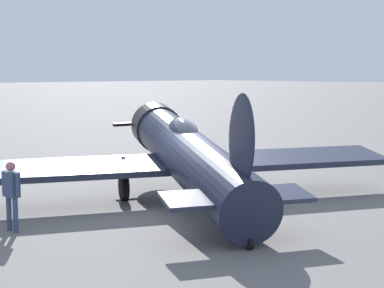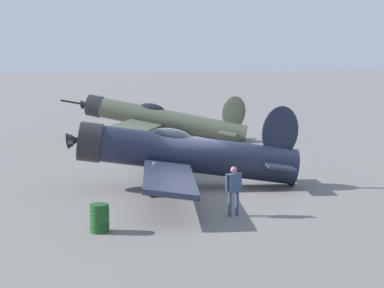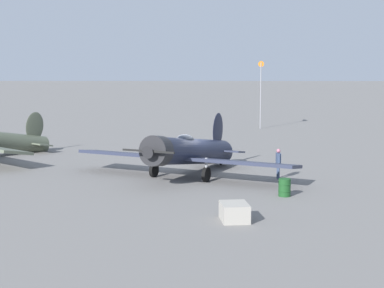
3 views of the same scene
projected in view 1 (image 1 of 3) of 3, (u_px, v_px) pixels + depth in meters
name	position (u px, v px, depth m)	size (l,w,h in m)	color
ground_plane	(192.00, 208.00, 16.58)	(400.00, 400.00, 0.00)	slate
airplane_foreground	(187.00, 156.00, 16.88)	(12.63, 9.26, 3.42)	#1E2338
ground_crew_mechanic	(11.00, 190.00, 14.00)	(0.26, 0.65, 1.68)	#384766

